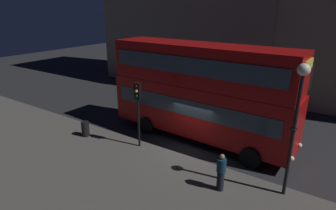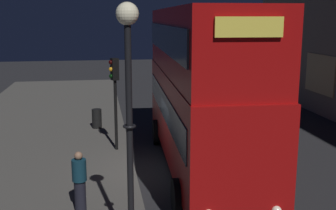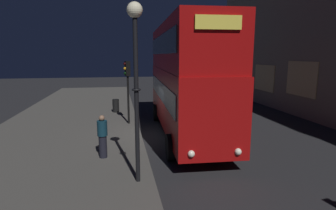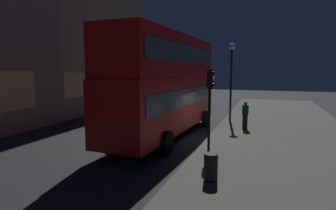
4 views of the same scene
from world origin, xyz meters
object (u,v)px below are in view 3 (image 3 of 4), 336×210
double_decker_bus (185,74)px  litter_bin (116,106)px  street_lamp (136,58)px  traffic_light_near_kerb (127,79)px  pedestrian (103,136)px

double_decker_bus → litter_bin: double_decker_bus is taller
street_lamp → litter_bin: 11.84m
traffic_light_near_kerb → litter_bin: size_ratio=4.00×
traffic_light_near_kerb → pedestrian: size_ratio=2.15×
double_decker_bus → litter_bin: size_ratio=12.14×
traffic_light_near_kerb → street_lamp: street_lamp is taller
street_lamp → litter_bin: (-11.30, -0.79, -3.46)m
street_lamp → litter_bin: bearing=-176.0°
double_decker_bus → pedestrian: bearing=-49.1°
double_decker_bus → street_lamp: street_lamp is taller
litter_bin → traffic_light_near_kerb: bearing=12.2°
double_decker_bus → traffic_light_near_kerb: double_decker_bus is taller
traffic_light_near_kerb → litter_bin: 4.25m
traffic_light_near_kerb → litter_bin: traffic_light_near_kerb is taller
double_decker_bus → street_lamp: bearing=-24.6°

